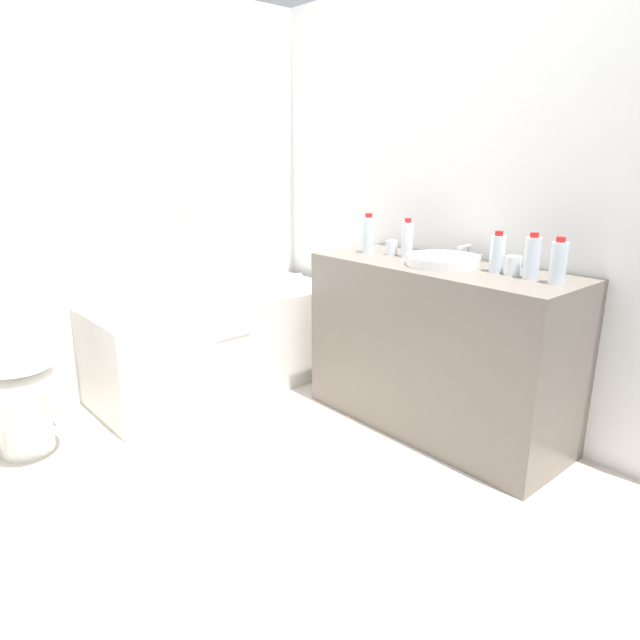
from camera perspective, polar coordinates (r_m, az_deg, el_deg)
ground_plane at (r=2.59m, az=-7.33°, el=-16.34°), size 3.68×3.68×0.00m
wall_back_tiled at (r=3.44m, az=-21.44°, el=11.38°), size 3.08×0.10×2.31m
wall_right_mirror at (r=3.16m, az=13.64°, el=11.68°), size 0.10×3.08×2.31m
bathtub at (r=3.48m, az=-10.11°, el=-1.90°), size 1.52×0.65×1.19m
toilet at (r=3.06m, az=-28.63°, el=-5.23°), size 0.39×0.55×0.71m
vanity_counter at (r=2.95m, az=11.90°, el=-2.84°), size 0.54×1.37×0.88m
sink_basin at (r=2.81m, az=12.43°, el=5.96°), size 0.36×0.36×0.05m
sink_faucet at (r=2.98m, az=14.86°, el=6.58°), size 0.11×0.15×0.08m
water_bottle_0 at (r=2.60m, az=20.85°, el=5.98°), size 0.07×0.07×0.20m
water_bottle_1 at (r=3.11m, az=4.97°, el=8.70°), size 0.07×0.07×0.22m
water_bottle_2 at (r=3.01m, az=8.90°, el=8.17°), size 0.06×0.06×0.20m
water_bottle_3 at (r=2.70m, az=17.66°, el=6.52°), size 0.07×0.07×0.19m
water_bottle_4 at (r=2.54m, az=23.16°, el=5.45°), size 0.07×0.07×0.20m
drinking_glass_0 at (r=3.06m, az=7.33°, el=7.33°), size 0.06×0.06×0.08m
drinking_glass_1 at (r=2.67m, az=19.11°, el=5.28°), size 0.08×0.08×0.08m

